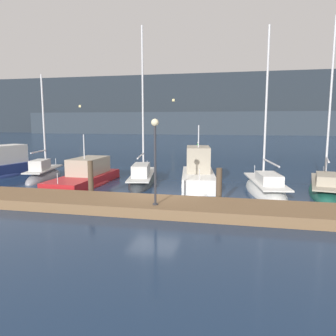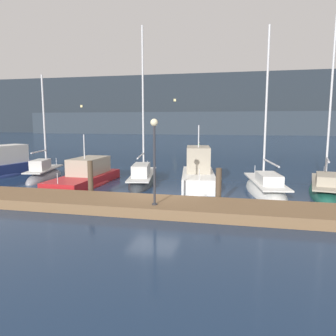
% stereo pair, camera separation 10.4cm
% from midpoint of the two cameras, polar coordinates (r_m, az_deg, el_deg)
% --- Properties ---
extents(ground_plane, '(400.00, 400.00, 0.00)m').
position_cam_midpoint_polar(ground_plane, '(17.10, -2.68, -5.58)').
color(ground_plane, '#192D4C').
extents(dock, '(42.42, 2.80, 0.45)m').
position_cam_midpoint_polar(dock, '(15.22, -4.62, -6.44)').
color(dock, brown).
rests_on(dock, ground).
extents(mooring_pile_2, '(0.28, 0.28, 1.99)m').
position_cam_midpoint_polar(mooring_pile_2, '(17.78, -13.47, -1.99)').
color(mooring_pile_2, '#4C3D2D').
rests_on(mooring_pile_2, ground).
extents(mooring_pile_3, '(0.28, 0.28, 1.82)m').
position_cam_midpoint_polar(mooring_pile_3, '(16.07, 8.67, -3.22)').
color(mooring_pile_3, '#4C3D2D').
rests_on(mooring_pile_3, ground).
extents(sailboat_berth_3, '(2.46, 5.36, 7.90)m').
position_cam_midpoint_polar(sailboat_berth_3, '(24.88, -20.92, -1.41)').
color(sailboat_berth_3, gray).
rests_on(sailboat_berth_3, ground).
extents(motorboat_berth_4, '(2.63, 7.23, 3.68)m').
position_cam_midpoint_polar(motorboat_berth_4, '(21.99, -14.38, -1.96)').
color(motorboat_berth_4, red).
rests_on(motorboat_berth_4, ground).
extents(sailboat_berth_5, '(3.04, 7.68, 10.90)m').
position_cam_midpoint_polar(sailboat_berth_5, '(22.16, -4.59, -2.03)').
color(sailboat_berth_5, '#2D3338').
rests_on(sailboat_berth_5, ground).
extents(motorboat_berth_6, '(3.03, 6.44, 4.46)m').
position_cam_midpoint_polar(motorboat_berth_6, '(20.76, 5.11, -1.90)').
color(motorboat_berth_6, white).
rests_on(motorboat_berth_6, ground).
extents(sailboat_berth_7, '(2.82, 6.99, 10.03)m').
position_cam_midpoint_polar(sailboat_berth_7, '(19.62, 16.41, -3.75)').
color(sailboat_berth_7, white).
rests_on(sailboat_berth_7, ground).
extents(sailboat_berth_8, '(3.01, 7.26, 10.50)m').
position_cam_midpoint_polar(sailboat_berth_8, '(20.95, 25.52, -3.46)').
color(sailboat_berth_8, '#195647').
rests_on(sailboat_berth_8, ground).
extents(channel_buoy, '(1.18, 1.18, 1.88)m').
position_cam_midpoint_polar(channel_buoy, '(35.53, 5.14, 2.66)').
color(channel_buoy, green).
rests_on(channel_buoy, ground).
extents(dock_lamppost, '(0.32, 0.32, 3.71)m').
position_cam_midpoint_polar(dock_lamppost, '(13.94, -2.49, 3.62)').
color(dock_lamppost, '#2D2D33').
rests_on(dock_lamppost, dock).
extents(hillside_backdrop, '(240.00, 23.00, 19.46)m').
position_cam_midpoint_polar(hillside_backdrop, '(114.79, 10.79, 10.43)').
color(hillside_backdrop, '#232B33').
rests_on(hillside_backdrop, ground).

